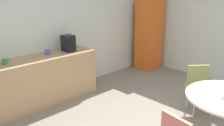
% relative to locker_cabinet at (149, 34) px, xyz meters
% --- Properties ---
extents(wall_back, '(6.00, 0.10, 2.60)m').
position_rel_locker_cabinet_xyz_m(wall_back, '(-2.55, 0.45, 0.36)').
color(wall_back, silver).
rests_on(wall_back, ground_plane).
extents(counter_block, '(2.06, 0.60, 0.90)m').
position_rel_locker_cabinet_xyz_m(counter_block, '(-3.07, 0.10, -0.49)').
color(counter_block, tan).
rests_on(counter_block, ground_plane).
extents(locker_cabinet, '(0.60, 0.50, 1.88)m').
position_rel_locker_cabinet_xyz_m(locker_cabinet, '(0.00, 0.00, 0.00)').
color(locker_cabinet, orange).
rests_on(locker_cabinet, ground_plane).
extents(chair_olive, '(0.59, 0.59, 0.83)m').
position_rel_locker_cabinet_xyz_m(chair_olive, '(-1.34, -2.12, -0.42)').
color(chair_olive, silver).
rests_on(chair_olive, ground_plane).
extents(mug_white, '(0.13, 0.08, 0.09)m').
position_rel_locker_cabinet_xyz_m(mug_white, '(-2.34, 0.11, 0.01)').
color(mug_white, '#D84C4C').
rests_on(mug_white, counter_block).
extents(mug_green, '(0.13, 0.08, 0.09)m').
position_rel_locker_cabinet_xyz_m(mug_green, '(-3.73, 0.10, 0.01)').
color(mug_green, '#338C59').
rests_on(mug_green, counter_block).
extents(mug_red, '(0.13, 0.08, 0.09)m').
position_rel_locker_cabinet_xyz_m(mug_red, '(-2.93, 0.15, 0.01)').
color(mug_red, '#3F66BF').
rests_on(mug_red, counter_block).
extents(coffee_maker, '(0.20, 0.24, 0.32)m').
position_rel_locker_cabinet_xyz_m(coffee_maker, '(-2.48, 0.10, 0.12)').
color(coffee_maker, black).
rests_on(coffee_maker, counter_block).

